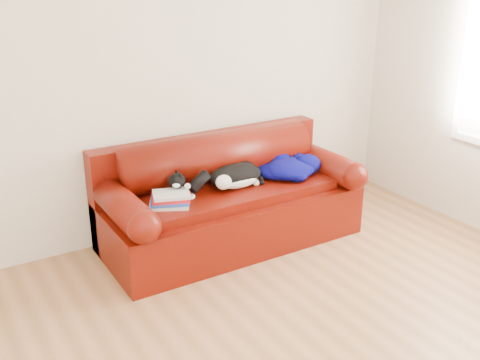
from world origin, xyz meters
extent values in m
plane|color=olive|center=(0.00, 0.00, 0.00)|extent=(4.50, 4.50, 0.00)
cube|color=beige|center=(0.00, 2.00, 1.30)|extent=(4.50, 0.02, 2.60)
cube|color=#390B02|center=(0.27, 1.50, 0.21)|extent=(2.10, 0.90, 0.42)
cube|color=#390B02|center=(0.27, 1.45, 0.45)|extent=(1.66, 0.62, 0.10)
cylinder|color=black|center=(-0.66, 1.17, 0.03)|extent=(0.06, 0.06, 0.05)
cylinder|color=black|center=(1.20, 1.17, 0.03)|extent=(0.06, 0.06, 0.05)
cylinder|color=black|center=(-0.66, 1.83, 0.03)|extent=(0.06, 0.06, 0.05)
cylinder|color=black|center=(1.20, 1.83, 0.03)|extent=(0.06, 0.06, 0.05)
cube|color=#390B02|center=(0.27, 1.86, 0.42)|extent=(2.10, 0.18, 0.85)
cylinder|color=#390B02|center=(0.27, 1.75, 0.68)|extent=(1.70, 0.40, 0.40)
cylinder|color=#390B02|center=(-0.66, 1.50, 0.54)|extent=(0.24, 0.88, 0.24)
sphere|color=#390B02|center=(-0.66, 1.06, 0.54)|extent=(0.24, 0.24, 0.24)
cylinder|color=#390B02|center=(1.20, 1.50, 0.54)|extent=(0.24, 0.88, 0.24)
sphere|color=#390B02|center=(1.20, 1.06, 0.54)|extent=(0.24, 0.24, 0.24)
cube|color=beige|center=(-0.32, 1.39, 0.51)|extent=(0.36, 0.33, 0.02)
cube|color=white|center=(-0.32, 1.39, 0.51)|extent=(0.35, 0.32, 0.02)
cube|color=#2047B0|center=(-0.32, 1.39, 0.54)|extent=(0.35, 0.32, 0.02)
cube|color=white|center=(-0.32, 1.39, 0.54)|extent=(0.33, 0.30, 0.02)
cube|color=red|center=(-0.32, 1.39, 0.56)|extent=(0.33, 0.30, 0.02)
cube|color=white|center=(-0.32, 1.39, 0.56)|extent=(0.32, 0.28, 0.02)
cube|color=silver|center=(-0.32, 1.39, 0.59)|extent=(0.32, 0.28, 0.02)
cube|color=white|center=(-0.32, 1.39, 0.59)|extent=(0.31, 0.27, 0.02)
ellipsoid|color=black|center=(0.29, 1.46, 0.59)|extent=(0.52, 0.39, 0.19)
ellipsoid|color=white|center=(0.29, 1.40, 0.56)|extent=(0.35, 0.24, 0.12)
ellipsoid|color=white|center=(0.13, 1.37, 0.60)|extent=(0.16, 0.15, 0.12)
ellipsoid|color=black|center=(0.42, 1.51, 0.58)|extent=(0.24, 0.24, 0.16)
ellipsoid|color=black|center=(0.01, 1.36, 0.65)|extent=(0.17, 0.16, 0.12)
ellipsoid|color=white|center=(-0.01, 1.32, 0.64)|extent=(0.08, 0.07, 0.05)
sphere|color=#BF7272|center=(-0.02, 1.31, 0.64)|extent=(0.02, 0.02, 0.02)
cone|color=black|center=(0.04, 1.33, 0.71)|extent=(0.06, 0.06, 0.06)
cone|color=black|center=(0.01, 1.39, 0.71)|extent=(0.06, 0.06, 0.06)
cylinder|color=black|center=(0.53, 1.52, 0.53)|extent=(0.14, 0.14, 0.04)
sphere|color=white|center=(0.10, 1.34, 0.52)|extent=(0.04, 0.04, 0.04)
sphere|color=white|center=(0.45, 1.39, 0.52)|extent=(0.04, 0.04, 0.04)
ellipsoid|color=#020443|center=(0.81, 1.43, 0.57)|extent=(0.54, 0.51, 0.15)
ellipsoid|color=#020443|center=(0.98, 1.42, 0.59)|extent=(0.33, 0.30, 0.17)
ellipsoid|color=#020443|center=(0.69, 1.48, 0.56)|extent=(0.34, 0.37, 0.11)
ellipsoid|color=#020443|center=(0.82, 1.57, 0.59)|extent=(0.27, 0.23, 0.17)
ellipsoid|color=#020443|center=(0.80, 1.31, 0.55)|extent=(0.22, 0.23, 0.11)
ellipsoid|color=silver|center=(0.91, 1.38, 0.60)|extent=(0.21, 0.12, 0.05)
camera|label=1|loc=(-1.87, -2.17, 2.17)|focal=42.00mm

